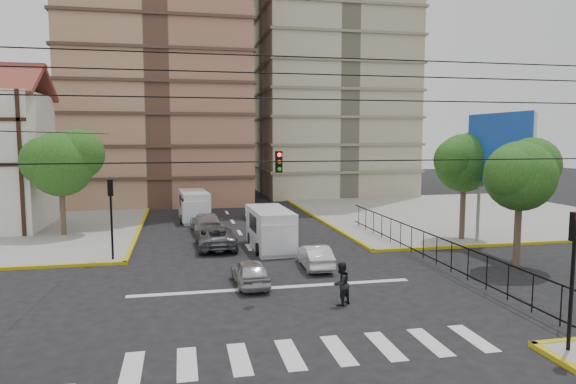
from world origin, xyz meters
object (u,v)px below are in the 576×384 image
object	(u,v)px
traffic_light_se	(574,258)
pedestrian_crosswalk	(341,284)
van_right_lane	(271,230)
car_white_front_right	(315,256)
traffic_light_nw	(111,206)
car_silver_front_left	(250,272)
van_left_lane	(194,207)

from	to	relation	value
traffic_light_se	pedestrian_crosswalk	distance (m)	8.54
traffic_light_se	van_right_lane	world-z (taller)	traffic_light_se
van_right_lane	car_white_front_right	xyz separation A→B (m)	(1.49, -4.75, -0.58)
traffic_light_nw	pedestrian_crosswalk	world-z (taller)	traffic_light_nw
traffic_light_nw	van_right_lane	size ratio (longest dim) A/B	0.80
car_silver_front_left	pedestrian_crosswalk	bearing A→B (deg)	129.86
traffic_light_nw	van_left_lane	world-z (taller)	traffic_light_nw
car_silver_front_left	car_white_front_right	size ratio (longest dim) A/B	0.97
van_right_lane	pedestrian_crosswalk	xyz separation A→B (m)	(0.99, -10.74, -0.31)
van_right_lane	traffic_light_nw	bearing A→B (deg)	-174.02
traffic_light_se	van_left_lane	size ratio (longest dim) A/B	0.80
traffic_light_nw	van_left_lane	xyz separation A→B (m)	(4.76, 13.15, -1.94)
van_left_lane	pedestrian_crosswalk	world-z (taller)	van_left_lane
van_left_lane	car_white_front_right	world-z (taller)	van_left_lane
traffic_light_se	van_left_lane	xyz separation A→B (m)	(-10.84, 28.75, -1.94)
traffic_light_se	van_left_lane	distance (m)	30.79
traffic_light_se	car_white_front_right	xyz separation A→B (m)	(-5.06, 12.09, -2.49)
van_left_lane	car_white_front_right	size ratio (longest dim) A/B	1.47
traffic_light_nw	car_silver_front_left	bearing A→B (deg)	-41.31
van_right_lane	pedestrian_crosswalk	bearing A→B (deg)	-86.52
van_left_lane	car_silver_front_left	distance (m)	19.23
traffic_light_nw	car_white_front_right	bearing A→B (deg)	-18.41
traffic_light_nw	van_left_lane	size ratio (longest dim) A/B	0.80
traffic_light_se	car_silver_front_left	size ratio (longest dim) A/B	1.21
traffic_light_nw	van_right_lane	bearing A→B (deg)	7.78
car_silver_front_left	car_white_front_right	bearing A→B (deg)	-149.65
van_right_lane	car_silver_front_left	distance (m)	7.57
traffic_light_nw	pedestrian_crosswalk	size ratio (longest dim) A/B	2.48
car_silver_front_left	car_white_front_right	distance (m)	4.49
pedestrian_crosswalk	car_silver_front_left	bearing A→B (deg)	-81.34
traffic_light_nw	van_right_lane	xyz separation A→B (m)	(9.06, 1.24, -1.92)
car_white_front_right	traffic_light_nw	bearing A→B (deg)	-16.10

